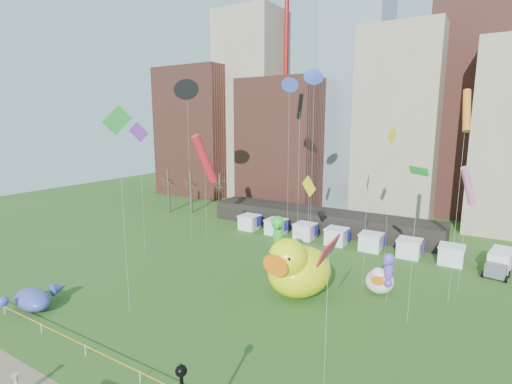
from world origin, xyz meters
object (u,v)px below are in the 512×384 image
Objects in this scene: big_duck at (297,268)px; box_truck at (500,262)px; seahorse_green at (277,232)px; whale_inflatable at (34,298)px; small_duck at (379,280)px; seahorse_purple at (389,268)px.

big_duck is 25.57m from box_truck.
seahorse_green is 1.11× the size of box_truck.
box_truck reaches higher than whale_inflatable.
whale_inflatable is 0.99× the size of box_truck.
seahorse_green is 26.67m from box_truck.
big_duck is 1.40× the size of box_truck.
big_duck is at bearing -125.20° from box_truck.
small_duck is 2.70m from seahorse_purple.
small_duck is 0.67× the size of whale_inflatable.
big_duck is 1.41× the size of whale_inflatable.
big_duck is at bearing -151.99° from small_duck.
whale_inflatable is 50.92m from box_truck.
small_duck is 0.85× the size of seahorse_purple.
seahorse_green is 1.12× the size of whale_inflatable.
seahorse_green reaches higher than box_truck.
small_duck is 0.60× the size of seahorse_green.
big_duck is at bearing -153.08° from seahorse_purple.
small_duck is at bearing -17.53° from seahorse_green.
small_duck reaches higher than whale_inflatable.
whale_inflatable is at bearing -129.43° from box_truck.
small_duck is at bearing 131.88° from seahorse_purple.
seahorse_green is at bearing 57.08° from whale_inflatable.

